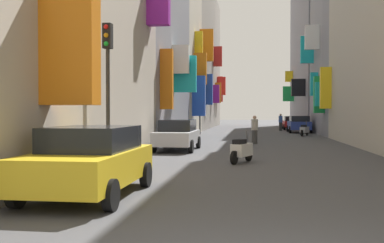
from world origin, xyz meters
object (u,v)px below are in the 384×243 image
at_px(scooter_white, 242,150).
at_px(traffic_light_near_corner, 108,72).
at_px(parked_car_blue, 299,124).
at_px(parked_car_yellow, 90,160).
at_px(parked_car_silver, 177,134).
at_px(scooter_black, 283,124).
at_px(scooter_silver, 304,130).
at_px(pedestrian_crossing, 281,122).
at_px(pedestrian_near_left, 255,130).
at_px(traffic_light_far_corner, 200,98).
at_px(parked_car_red, 292,122).

relative_size(scooter_white, traffic_light_near_corner, 0.37).
xyz_separation_m(parked_car_blue, parked_car_yellow, (-7.58, -30.87, 0.01)).
bearing_deg(parked_car_blue, traffic_light_near_corner, -107.19).
xyz_separation_m(parked_car_silver, scooter_black, (7.04, 30.44, -0.30)).
xyz_separation_m(scooter_silver, scooter_white, (-4.32, -18.66, -0.00)).
height_order(scooter_silver, traffic_light_near_corner, traffic_light_near_corner).
bearing_deg(pedestrian_crossing, scooter_black, 83.94).
height_order(parked_car_blue, scooter_silver, parked_car_blue).
bearing_deg(pedestrian_near_left, parked_car_blue, 74.72).
bearing_deg(traffic_light_far_corner, pedestrian_near_left, -67.09).
bearing_deg(pedestrian_near_left, parked_car_yellow, -102.44).
relative_size(parked_car_blue, pedestrian_crossing, 2.48).
xyz_separation_m(parked_car_blue, scooter_silver, (-0.16, -5.49, -0.32)).
bearing_deg(parked_car_yellow, scooter_silver, 73.70).
xyz_separation_m(scooter_silver, traffic_light_near_corner, (-8.26, -21.70, 2.57)).
bearing_deg(scooter_white, parked_car_red, 81.83).
bearing_deg(pedestrian_near_left, scooter_white, -93.02).
height_order(scooter_silver, traffic_light_far_corner, traffic_light_far_corner).
bearing_deg(traffic_light_near_corner, scooter_white, 37.77).
relative_size(parked_car_red, pedestrian_crossing, 2.51).
relative_size(parked_car_yellow, scooter_white, 2.42).
relative_size(scooter_black, scooter_white, 1.11).
bearing_deg(parked_car_blue, scooter_silver, -91.63).
xyz_separation_m(parked_car_yellow, scooter_black, (6.97, 41.99, -0.32)).
relative_size(parked_car_blue, traffic_light_near_corner, 0.92).
distance_m(parked_car_silver, scooter_silver, 15.73).
xyz_separation_m(parked_car_yellow, traffic_light_far_corner, (-0.81, 26.76, 2.20)).
bearing_deg(scooter_black, scooter_silver, -88.46).
bearing_deg(parked_car_silver, parked_car_yellow, -89.68).
bearing_deg(scooter_white, pedestrian_near_left, 86.98).
height_order(parked_car_yellow, traffic_light_near_corner, traffic_light_near_corner).
distance_m(parked_car_blue, scooter_silver, 5.50).
xyz_separation_m(parked_car_silver, scooter_white, (3.16, -4.82, -0.30)).
height_order(parked_car_yellow, scooter_black, parked_car_yellow).
height_order(scooter_black, traffic_light_near_corner, traffic_light_near_corner).
relative_size(pedestrian_near_left, traffic_light_far_corner, 0.37).
relative_size(scooter_white, traffic_light_far_corner, 0.38).
height_order(parked_car_yellow, traffic_light_far_corner, traffic_light_far_corner).
bearing_deg(parked_car_blue, pedestrian_crossing, 109.76).
bearing_deg(pedestrian_crossing, parked_car_blue, -70.24).
height_order(parked_car_red, traffic_light_far_corner, traffic_light_far_corner).
height_order(parked_car_blue, parked_car_silver, parked_car_blue).
bearing_deg(pedestrian_crossing, parked_car_red, 64.99).
xyz_separation_m(scooter_white, pedestrian_crossing, (3.10, 27.98, 0.37)).
distance_m(parked_car_red, traffic_light_near_corner, 34.95).
distance_m(parked_car_red, traffic_light_far_corner, 13.80).
bearing_deg(scooter_black, parked_car_blue, -86.90).
bearing_deg(traffic_light_near_corner, pedestrian_crossing, 77.22).
height_order(scooter_silver, scooter_white, same).
bearing_deg(pedestrian_crossing, scooter_white, -96.33).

